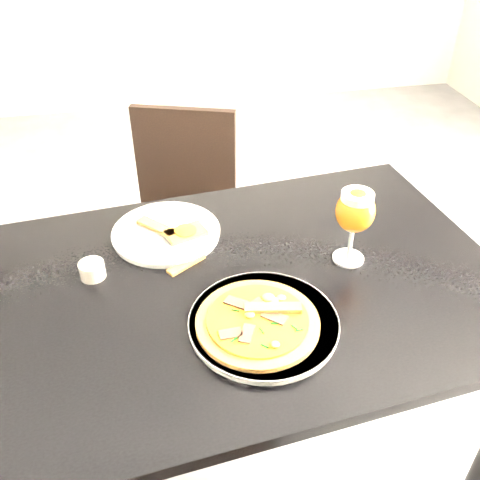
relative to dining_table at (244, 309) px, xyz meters
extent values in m
cube|color=black|center=(0.00, 0.00, 0.08)|extent=(1.27, 0.92, 0.03)
cylinder|color=black|center=(-0.57, 0.28, -0.30)|extent=(0.05, 0.05, 0.72)
cylinder|color=black|center=(0.50, 0.39, -0.30)|extent=(0.05, 0.05, 0.72)
cube|color=black|center=(-0.10, 0.66, -0.25)|extent=(0.49, 0.49, 0.04)
cylinder|color=black|center=(-0.30, 0.56, -0.46)|extent=(0.03, 0.03, 0.39)
cylinder|color=black|center=(-0.01, 0.46, -0.46)|extent=(0.03, 0.03, 0.39)
cylinder|color=black|center=(-0.20, 0.85, -0.46)|extent=(0.03, 0.03, 0.39)
cylinder|color=black|center=(0.09, 0.75, -0.46)|extent=(0.03, 0.03, 0.39)
cube|color=black|center=(-0.05, 0.82, -0.02)|extent=(0.36, 0.15, 0.38)
cylinder|color=white|center=(0.01, -0.15, 0.10)|extent=(0.34, 0.34, 0.02)
cylinder|color=#8D5D22|center=(0.00, -0.16, 0.11)|extent=(0.25, 0.25, 0.01)
cylinder|color=#A6540D|center=(0.00, -0.16, 0.12)|extent=(0.21, 0.21, 0.01)
cube|color=#44251D|center=(0.02, -0.16, 0.12)|extent=(0.05, 0.03, 0.00)
cube|color=#44251D|center=(0.01, -0.11, 0.12)|extent=(0.04, 0.06, 0.00)
cube|color=#44251D|center=(-0.06, -0.12, 0.12)|extent=(0.06, 0.05, 0.00)
cube|color=#44251D|center=(-0.03, -0.17, 0.12)|extent=(0.06, 0.05, 0.00)
cube|color=#44251D|center=(0.01, -0.20, 0.12)|extent=(0.04, 0.06, 0.00)
ellipsoid|color=gold|center=(0.01, -0.15, 0.13)|extent=(0.02, 0.02, 0.01)
ellipsoid|color=gold|center=(-0.02, -0.09, 0.13)|extent=(0.02, 0.02, 0.01)
ellipsoid|color=gold|center=(-0.02, -0.15, 0.13)|extent=(0.02, 0.02, 0.01)
ellipsoid|color=gold|center=(-0.03, -0.21, 0.13)|extent=(0.02, 0.02, 0.01)
ellipsoid|color=gold|center=(0.01, -0.17, 0.13)|extent=(0.02, 0.02, 0.01)
cube|color=#0C430F|center=(0.00, -0.14, 0.12)|extent=(0.01, 0.02, 0.00)
cube|color=#0C430F|center=(-0.02, -0.12, 0.12)|extent=(0.01, 0.02, 0.00)
cube|color=#0C430F|center=(-0.06, -0.12, 0.12)|extent=(0.02, 0.01, 0.00)
cube|color=#0C430F|center=(-0.03, -0.16, 0.12)|extent=(0.02, 0.01, 0.00)
cube|color=#0C430F|center=(-0.04, -0.20, 0.12)|extent=(0.01, 0.01, 0.00)
cube|color=#0C430F|center=(0.00, -0.17, 0.12)|extent=(0.00, 0.02, 0.00)
cube|color=#0C430F|center=(0.02, -0.19, 0.12)|extent=(0.01, 0.01, 0.00)
cube|color=#0C430F|center=(0.06, -0.17, 0.12)|extent=(0.02, 0.01, 0.00)
cube|color=#0C430F|center=(0.02, -0.14, 0.12)|extent=(0.02, 0.01, 0.00)
cube|color=#8D5D22|center=(0.04, -0.16, 0.13)|extent=(0.12, 0.05, 0.01)
cylinder|color=white|center=(-0.16, 0.21, 0.10)|extent=(0.29, 0.29, 0.01)
cube|color=#8D5D22|center=(-0.18, 0.23, 0.11)|extent=(0.10, 0.11, 0.01)
cube|color=#8D5D22|center=(-0.11, 0.19, 0.11)|extent=(0.11, 0.09, 0.01)
cylinder|color=#A6540D|center=(-0.11, 0.19, 0.12)|extent=(0.05, 0.05, 0.00)
cube|color=#8D5D22|center=(-0.12, 0.08, 0.09)|extent=(0.10, 0.08, 0.01)
cylinder|color=#BBB6A9|center=(-0.34, 0.08, 0.11)|extent=(0.06, 0.06, 0.04)
cylinder|color=gold|center=(-0.34, 0.08, 0.12)|extent=(0.05, 0.05, 0.01)
cylinder|color=#B8BBC1|center=(0.26, 0.03, 0.09)|extent=(0.08, 0.08, 0.01)
cylinder|color=#B8BBC1|center=(0.26, 0.03, 0.14)|extent=(0.01, 0.01, 0.08)
ellipsoid|color=#AA5910|center=(0.26, 0.03, 0.23)|extent=(0.09, 0.09, 0.10)
cylinder|color=silver|center=(0.26, 0.03, 0.27)|extent=(0.07, 0.07, 0.02)
camera|label=1|loc=(-0.19, -0.91, 0.89)|focal=40.00mm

